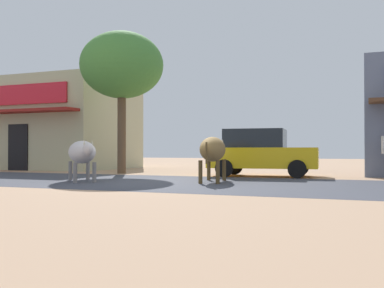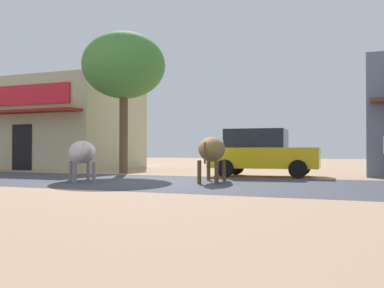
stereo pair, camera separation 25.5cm
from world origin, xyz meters
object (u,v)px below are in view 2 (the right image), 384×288
roadside_tree (124,66)px  cow_near_brown (82,152)px  cow_far_dark (213,150)px  parked_hatchback_car (262,152)px

roadside_tree → cow_near_brown: roadside_tree is taller
roadside_tree → cow_far_dark: (4.88, -3.16, -3.30)m
parked_hatchback_car → cow_near_brown: size_ratio=1.72×
roadside_tree → cow_far_dark: bearing=-32.9°
parked_hatchback_car → cow_far_dark: parked_hatchback_car is taller
cow_near_brown → cow_far_dark: bearing=19.3°
cow_near_brown → cow_far_dark: cow_far_dark is taller
parked_hatchback_car → roadside_tree: bearing=-178.7°
cow_far_dark → parked_hatchback_car: bearing=79.2°
parked_hatchback_car → cow_near_brown: bearing=-132.9°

